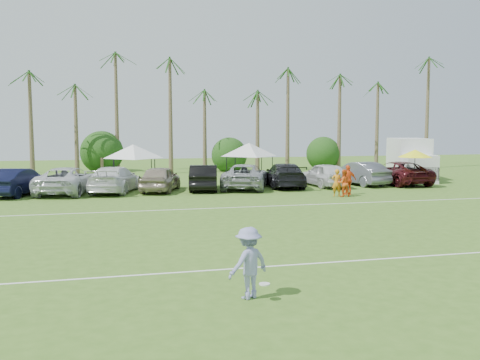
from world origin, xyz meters
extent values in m
plane|color=#41691F|center=(0.00, 0.00, 0.00)|extent=(120.00, 120.00, 0.00)
cube|color=white|center=(0.00, 2.00, 0.01)|extent=(80.00, 0.10, 0.01)
cube|color=white|center=(0.00, 14.00, 0.01)|extent=(80.00, 0.10, 0.01)
cone|color=brown|center=(-12.00, 38.00, 5.00)|extent=(0.44, 0.44, 10.00)
cone|color=brown|center=(-8.00, 38.00, 5.50)|extent=(0.44, 0.44, 11.00)
cone|color=brown|center=(-4.00, 38.00, 4.00)|extent=(0.44, 0.44, 8.00)
cone|color=brown|center=(0.00, 38.00, 4.50)|extent=(0.44, 0.44, 9.00)
cone|color=brown|center=(4.00, 38.00, 5.00)|extent=(0.44, 0.44, 10.00)
cone|color=brown|center=(8.00, 38.00, 5.50)|extent=(0.44, 0.44, 11.00)
cone|color=brown|center=(13.00, 38.00, 4.00)|extent=(0.44, 0.44, 8.00)
cone|color=brown|center=(18.00, 38.00, 4.50)|extent=(0.44, 0.44, 9.00)
cone|color=brown|center=(23.00, 38.00, 5.00)|extent=(0.44, 0.44, 10.00)
cone|color=brown|center=(27.00, 38.00, 5.50)|extent=(0.44, 0.44, 11.00)
cylinder|color=brown|center=(-6.00, 39.00, 0.70)|extent=(0.30, 0.30, 1.40)
sphere|color=#173E11|center=(-6.00, 39.00, 1.80)|extent=(4.00, 4.00, 4.00)
cylinder|color=brown|center=(6.00, 39.00, 0.70)|extent=(0.30, 0.30, 1.40)
sphere|color=#173E11|center=(6.00, 39.00, 1.80)|extent=(4.00, 4.00, 4.00)
cylinder|color=brown|center=(16.00, 39.00, 0.70)|extent=(0.30, 0.30, 1.40)
sphere|color=#173E11|center=(16.00, 39.00, 1.80)|extent=(4.00, 4.00, 4.00)
imported|color=orange|center=(8.06, 16.97, 0.84)|extent=(0.68, 0.52, 1.68)
imported|color=#DF5618|center=(8.43, 16.76, 0.84)|extent=(0.84, 0.67, 1.67)
imported|color=#F9591B|center=(9.11, 17.52, 0.93)|extent=(1.12, 0.53, 1.87)
cube|color=white|center=(18.54, 25.98, 2.08)|extent=(3.74, 5.19, 2.54)
cube|color=white|center=(17.64, 22.86, 1.07)|extent=(2.75, 2.41, 2.13)
cube|color=black|center=(17.43, 22.13, 0.76)|extent=(2.33, 0.94, 1.02)
cube|color=#E5590C|center=(19.77, 25.63, 1.62)|extent=(0.47, 1.57, 0.91)
cylinder|color=black|center=(16.72, 23.34, 0.46)|extent=(0.55, 0.96, 0.91)
cylinder|color=black|center=(18.67, 22.78, 0.46)|extent=(0.55, 0.96, 0.91)
cylinder|color=black|center=(17.91, 27.44, 0.46)|extent=(0.55, 0.96, 0.91)
cylinder|color=black|center=(19.86, 26.87, 0.46)|extent=(0.55, 0.96, 0.91)
cylinder|color=black|center=(-5.11, 24.84, 1.00)|extent=(0.06, 0.06, 2.00)
cylinder|color=black|center=(-2.31, 24.84, 1.00)|extent=(0.06, 0.06, 2.00)
cylinder|color=black|center=(-5.11, 27.64, 1.00)|extent=(0.06, 0.06, 2.00)
cylinder|color=black|center=(-2.31, 27.64, 1.00)|extent=(0.06, 0.06, 2.00)
pyramid|color=white|center=(-3.71, 26.24, 3.01)|extent=(4.33, 4.33, 1.00)
cylinder|color=black|center=(3.54, 24.76, 1.02)|extent=(0.06, 0.06, 2.04)
cylinder|color=black|center=(6.41, 24.76, 1.02)|extent=(0.06, 0.06, 2.04)
cylinder|color=black|center=(3.54, 27.62, 1.02)|extent=(0.06, 0.06, 2.04)
cylinder|color=black|center=(6.41, 27.62, 1.02)|extent=(0.06, 0.06, 2.04)
pyramid|color=silver|center=(4.98, 26.19, 3.06)|extent=(4.41, 4.41, 1.02)
cylinder|color=black|center=(15.49, 20.22, 1.20)|extent=(0.05, 0.05, 2.41)
cone|color=#FBF91A|center=(15.49, 20.22, 2.41)|extent=(2.41, 2.41, 0.55)
imported|color=#898CC2|center=(-2.33, -0.75, 0.89)|extent=(1.32, 1.08, 1.78)
cylinder|color=white|center=(-2.01, -1.06, 0.42)|extent=(0.27, 0.27, 0.03)
imported|color=black|center=(-11.00, 22.23, 0.86)|extent=(3.49, 5.50, 1.71)
imported|color=silver|center=(-8.06, 22.46, 0.86)|extent=(4.28, 6.67, 1.71)
imported|color=silver|center=(-5.13, 22.39, 0.86)|extent=(4.02, 6.34, 1.71)
imported|color=gray|center=(-2.19, 22.23, 0.86)|extent=(3.51, 5.40, 1.71)
imported|color=black|center=(0.75, 22.36, 0.86)|extent=(2.78, 5.44, 1.71)
imported|color=#999BA0|center=(3.68, 22.42, 0.86)|extent=(4.78, 6.75, 1.71)
imported|color=black|center=(6.62, 22.66, 0.86)|extent=(3.27, 6.19, 1.71)
imported|color=silver|center=(9.55, 22.33, 0.86)|extent=(2.30, 5.13, 1.71)
imported|color=slate|center=(12.49, 22.69, 0.86)|extent=(2.76, 5.44, 1.71)
imported|color=#491217|center=(15.43, 22.44, 0.86)|extent=(3.10, 6.27, 1.71)
camera|label=1|loc=(-5.70, -13.21, 4.21)|focal=40.00mm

